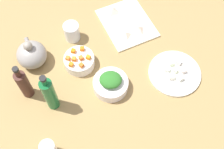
{
  "coord_description": "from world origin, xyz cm",
  "views": [
    {
      "loc": [
        -57.22,
        23.03,
        119.54
      ],
      "look_at": [
        0.0,
        0.0,
        8.0
      ],
      "focal_mm": 46.27,
      "sensor_mm": 36.0,
      "label": 1
    }
  ],
  "objects_px": {
    "drinking_glass_1": "(72,32)",
    "bottle_0": "(24,84)",
    "cutting_board": "(127,23)",
    "teapot": "(32,54)",
    "bottle_2": "(50,94)",
    "bowl_greens": "(111,85)",
    "bowl_carrots": "(79,61)",
    "plate_tofu": "(175,73)"
  },
  "relations": [
    {
      "from": "cutting_board",
      "to": "bottle_2",
      "type": "xyz_separation_m",
      "value": [
        -0.29,
        0.47,
        0.1
      ]
    },
    {
      "from": "bottle_2",
      "to": "drinking_glass_1",
      "type": "height_order",
      "value": "bottle_2"
    },
    {
      "from": "plate_tofu",
      "to": "cutting_board",
      "type": "bearing_deg",
      "value": 14.09
    },
    {
      "from": "teapot",
      "to": "drinking_glass_1",
      "type": "height_order",
      "value": "teapot"
    },
    {
      "from": "bottle_0",
      "to": "teapot",
      "type": "bearing_deg",
      "value": -22.68
    },
    {
      "from": "teapot",
      "to": "bottle_0",
      "type": "distance_m",
      "value": 0.17
    },
    {
      "from": "cutting_board",
      "to": "drinking_glass_1",
      "type": "bearing_deg",
      "value": 85.57
    },
    {
      "from": "teapot",
      "to": "bottle_0",
      "type": "xyz_separation_m",
      "value": [
        -0.15,
        0.06,
        0.03
      ]
    },
    {
      "from": "drinking_glass_1",
      "to": "bottle_0",
      "type": "bearing_deg",
      "value": 128.04
    },
    {
      "from": "plate_tofu",
      "to": "bowl_greens",
      "type": "bearing_deg",
      "value": 81.3
    },
    {
      "from": "plate_tofu",
      "to": "drinking_glass_1",
      "type": "distance_m",
      "value": 0.53
    },
    {
      "from": "bowl_carrots",
      "to": "plate_tofu",
      "type": "bearing_deg",
      "value": -118.67
    },
    {
      "from": "plate_tofu",
      "to": "teapot",
      "type": "xyz_separation_m",
      "value": [
        0.31,
        0.58,
        0.05
      ]
    },
    {
      "from": "bowl_carrots",
      "to": "drinking_glass_1",
      "type": "relative_size",
      "value": 1.54
    },
    {
      "from": "bowl_greens",
      "to": "bottle_0",
      "type": "distance_m",
      "value": 0.37
    },
    {
      "from": "bowl_carrots",
      "to": "teapot",
      "type": "distance_m",
      "value": 0.22
    },
    {
      "from": "bottle_2",
      "to": "cutting_board",
      "type": "bearing_deg",
      "value": -58.42
    },
    {
      "from": "bottle_0",
      "to": "bottle_2",
      "type": "bearing_deg",
      "value": -136.93
    },
    {
      "from": "bowl_greens",
      "to": "bottle_0",
      "type": "xyz_separation_m",
      "value": [
        0.11,
        0.35,
        0.06
      ]
    },
    {
      "from": "teapot",
      "to": "bottle_2",
      "type": "height_order",
      "value": "bottle_2"
    },
    {
      "from": "bottle_0",
      "to": "drinking_glass_1",
      "type": "xyz_separation_m",
      "value": [
        0.22,
        -0.28,
        -0.04
      ]
    },
    {
      "from": "bowl_greens",
      "to": "cutting_board",
      "type": "bearing_deg",
      "value": -34.64
    },
    {
      "from": "teapot",
      "to": "bowl_greens",
      "type": "bearing_deg",
      "value": -133.04
    },
    {
      "from": "bowl_greens",
      "to": "bowl_carrots",
      "type": "xyz_separation_m",
      "value": [
        0.17,
        0.09,
        0.0
      ]
    },
    {
      "from": "plate_tofu",
      "to": "bottle_0",
      "type": "bearing_deg",
      "value": 76.44
    },
    {
      "from": "bowl_carrots",
      "to": "bottle_0",
      "type": "height_order",
      "value": "bottle_0"
    },
    {
      "from": "bottle_0",
      "to": "drinking_glass_1",
      "type": "relative_size",
      "value": 2.36
    },
    {
      "from": "cutting_board",
      "to": "bottle_0",
      "type": "height_order",
      "value": "bottle_0"
    },
    {
      "from": "bottle_2",
      "to": "bottle_0",
      "type": "bearing_deg",
      "value": 43.07
    },
    {
      "from": "bowl_carrots",
      "to": "teapot",
      "type": "bearing_deg",
      "value": 63.14
    },
    {
      "from": "bowl_greens",
      "to": "drinking_glass_1",
      "type": "xyz_separation_m",
      "value": [
        0.33,
        0.07,
        0.02
      ]
    },
    {
      "from": "bottle_0",
      "to": "cutting_board",
      "type": "bearing_deg",
      "value": -70.8
    },
    {
      "from": "bowl_carrots",
      "to": "bottle_0",
      "type": "bearing_deg",
      "value": 102.26
    },
    {
      "from": "plate_tofu",
      "to": "bottle_0",
      "type": "height_order",
      "value": "bottle_0"
    },
    {
      "from": "bowl_carrots",
      "to": "drinking_glass_1",
      "type": "distance_m",
      "value": 0.16
    },
    {
      "from": "cutting_board",
      "to": "teapot",
      "type": "bearing_deg",
      "value": 94.63
    },
    {
      "from": "cutting_board",
      "to": "drinking_glass_1",
      "type": "xyz_separation_m",
      "value": [
        0.02,
        0.28,
        0.04
      ]
    },
    {
      "from": "bowl_greens",
      "to": "teapot",
      "type": "bearing_deg",
      "value": 46.96
    },
    {
      "from": "cutting_board",
      "to": "plate_tofu",
      "type": "distance_m",
      "value": 0.36
    },
    {
      "from": "bowl_carrots",
      "to": "bottle_2",
      "type": "distance_m",
      "value": 0.24
    },
    {
      "from": "bowl_greens",
      "to": "drinking_glass_1",
      "type": "distance_m",
      "value": 0.34
    },
    {
      "from": "bowl_carrots",
      "to": "teapot",
      "type": "xyz_separation_m",
      "value": [
        0.1,
        0.19,
        0.03
      ]
    }
  ]
}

